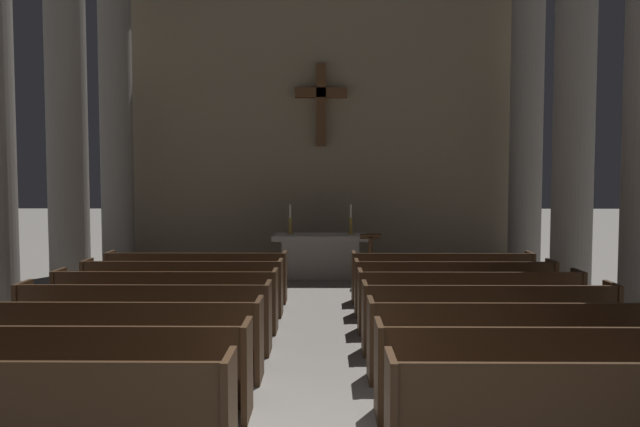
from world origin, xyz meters
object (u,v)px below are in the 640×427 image
(pew_left_row_6, at_px, (183,288))
(altar, at_px, (321,255))
(column_left_fourth, at_px, (117,135))
(candlestick_left, at_px, (290,225))
(pew_right_row_4, at_px, (488,318))
(lectern, at_px, (370,261))
(pew_left_row_5, at_px, (167,301))
(pew_right_row_3, at_px, (514,340))
(pew_right_row_7, at_px, (442,277))
(pew_right_row_1, at_px, (598,415))
(column_right_third, at_px, (574,125))
(pew_left_row_1, at_px, (24,413))
(pew_left_row_7, at_px, (197,277))
(pew_right_row_6, at_px, (454,288))
(column_left_third, at_px, (67,125))
(pew_left_row_4, at_px, (145,318))
(candlestick_right, at_px, (351,225))
(pew_left_row_3, at_px, (117,339))
(pew_left_row_2, at_px, (79,369))
(pew_right_row_5, at_px, (469,301))
(column_right_fourth, at_px, (526,135))
(pew_right_row_2, at_px, (548,371))

(pew_left_row_6, distance_m, altar, 4.60)
(column_left_fourth, height_order, candlestick_left, column_left_fourth)
(pew_right_row_4, distance_m, lectern, 5.17)
(pew_left_row_5, distance_m, column_left_fourth, 6.65)
(pew_right_row_3, distance_m, pew_right_row_7, 4.46)
(pew_right_row_1, height_order, column_right_third, column_right_third)
(pew_right_row_1, distance_m, pew_right_row_7, 6.70)
(pew_left_row_6, xyz_separation_m, altar, (2.28, 3.99, 0.06))
(pew_left_row_1, relative_size, pew_left_row_7, 1.00)
(pew_left_row_5, bearing_deg, pew_left_row_6, 90.00)
(pew_left_row_5, height_order, column_left_fourth, column_left_fourth)
(pew_left_row_7, bearing_deg, lectern, 26.53)
(pew_right_row_6, distance_m, candlestick_left, 5.04)
(pew_right_row_1, relative_size, pew_right_row_3, 1.00)
(column_right_third, bearing_deg, column_left_third, 180.00)
(pew_left_row_4, height_order, candlestick_right, candlestick_right)
(pew_left_row_4, xyz_separation_m, altar, (2.28, 6.22, 0.06))
(pew_left_row_5, height_order, column_left_third, column_left_third)
(pew_left_row_3, distance_m, column_left_fourth, 8.57)
(pew_left_row_2, relative_size, pew_left_row_3, 1.00)
(pew_left_row_5, xyz_separation_m, candlestick_right, (2.98, 5.11, 0.75))
(pew_left_row_1, xyz_separation_m, pew_right_row_3, (4.56, 2.23, 0.00))
(pew_right_row_5, distance_m, column_left_third, 8.08)
(column_right_third, height_order, lectern, column_right_third)
(pew_right_row_6, distance_m, pew_right_row_7, 1.12)
(column_right_fourth, height_order, altar, column_right_fourth)
(candlestick_right, bearing_deg, pew_right_row_7, -61.18)
(pew_left_row_4, height_order, pew_left_row_6, same)
(column_right_third, bearing_deg, pew_right_row_4, -124.07)
(pew_left_row_5, xyz_separation_m, pew_right_row_5, (4.56, 0.00, 0.00))
(pew_right_row_3, height_order, candlestick_right, candlestick_right)
(column_right_third, distance_m, altar, 6.09)
(lectern, bearing_deg, pew_right_row_6, -66.58)
(column_right_third, bearing_deg, pew_right_row_7, -171.11)
(pew_right_row_1, bearing_deg, pew_right_row_7, 90.00)
(pew_left_row_3, distance_m, pew_right_row_2, 4.70)
(candlestick_left, bearing_deg, pew_right_row_5, -59.72)
(pew_left_row_2, height_order, pew_right_row_6, same)
(pew_right_row_6, height_order, column_left_fourth, column_left_fourth)
(pew_right_row_7, distance_m, candlestick_right, 3.37)
(pew_left_row_4, distance_m, column_left_fourth, 7.59)
(pew_right_row_1, relative_size, column_right_third, 0.49)
(pew_left_row_5, height_order, column_right_fourth, column_right_fourth)
(pew_left_row_3, bearing_deg, pew_left_row_1, -90.00)
(pew_left_row_7, relative_size, lectern, 2.89)
(column_left_fourth, xyz_separation_m, candlestick_left, (4.11, -0.34, -2.10))
(pew_left_row_5, height_order, pew_right_row_4, same)
(pew_left_row_5, distance_m, pew_right_row_1, 6.38)
(pew_left_row_2, distance_m, column_left_fourth, 9.59)
(pew_left_row_1, height_order, pew_left_row_5, same)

